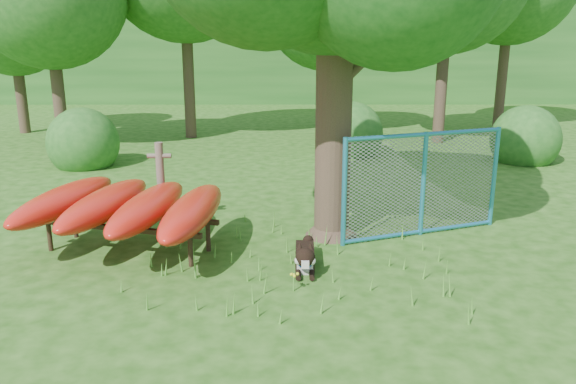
{
  "coord_description": "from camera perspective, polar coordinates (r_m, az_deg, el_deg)",
  "views": [
    {
      "loc": [
        0.17,
        -6.64,
        3.11
      ],
      "look_at": [
        0.2,
        1.2,
        1.0
      ],
      "focal_mm": 35.0,
      "sensor_mm": 36.0,
      "label": 1
    }
  ],
  "objects": [
    {
      "name": "ground",
      "position": [
        7.33,
        -1.55,
        -10.03
      ],
      "size": [
        80.0,
        80.0,
        0.0
      ],
      "primitive_type": "plane",
      "color": "#1C4A0E",
      "rests_on": "ground"
    },
    {
      "name": "wooden_post",
      "position": [
        9.76,
        -12.78,
        0.9
      ],
      "size": [
        0.4,
        0.14,
        1.48
      ],
      "rotation": [
        0.0,
        0.0,
        0.03
      ],
      "color": "brown",
      "rests_on": "ground"
    },
    {
      "name": "kayak_rack",
      "position": [
        8.78,
        -16.09,
        -1.37
      ],
      "size": [
        3.11,
        3.35,
        0.94
      ],
      "rotation": [
        0.0,
        0.0,
        -0.27
      ],
      "color": "black",
      "rests_on": "ground"
    },
    {
      "name": "husky_dog",
      "position": [
        7.92,
        1.75,
        -6.64
      ],
      "size": [
        0.3,
        1.16,
        0.51
      ],
      "rotation": [
        0.0,
        0.0,
        -0.03
      ],
      "color": "black",
      "rests_on": "ground"
    },
    {
      "name": "fence_section",
      "position": [
        9.38,
        13.57,
        0.78
      ],
      "size": [
        2.78,
        1.12,
        2.87
      ],
      "rotation": [
        0.0,
        0.0,
        0.37
      ],
      "color": "teal",
      "rests_on": "ground"
    },
    {
      "name": "wildflower_clump",
      "position": [
        7.25,
        0.59,
        -8.55
      ],
      "size": [
        0.12,
        0.12,
        0.26
      ],
      "rotation": [
        0.0,
        0.0,
        -0.36
      ],
      "color": "#549B32",
      "rests_on": "ground"
    },
    {
      "name": "bg_tree_c",
      "position": [
        19.71,
        3.83,
        17.94
      ],
      "size": [
        4.0,
        4.0,
        6.12
      ],
      "color": "#3A2A1F",
      "rests_on": "ground"
    },
    {
      "name": "bg_tree_f",
      "position": [
        21.68,
        -26.23,
        15.23
      ],
      "size": [
        3.6,
        3.6,
        5.55
      ],
      "color": "#3A2A1F",
      "rests_on": "ground"
    },
    {
      "name": "shrub_left",
      "position": [
        15.37,
        -19.89,
        2.49
      ],
      "size": [
        1.8,
        1.8,
        1.8
      ],
      "primitive_type": "sphere",
      "color": "#1F591C",
      "rests_on": "ground"
    },
    {
      "name": "shrub_right",
      "position": [
        16.25,
        22.74,
        2.85
      ],
      "size": [
        1.8,
        1.8,
        1.8
      ],
      "primitive_type": "sphere",
      "color": "#1F591C",
      "rests_on": "ground"
    },
    {
      "name": "shrub_mid",
      "position": [
        16.05,
        6.34,
        3.8
      ],
      "size": [
        1.8,
        1.8,
        1.8
      ],
      "primitive_type": "sphere",
      "color": "#1F591C",
      "rests_on": "ground"
    },
    {
      "name": "wooded_hillside",
      "position": [
        34.64,
        -0.52,
        14.89
      ],
      "size": [
        80.0,
        12.0,
        6.0
      ],
      "primitive_type": "cube",
      "color": "#1F591C",
      "rests_on": "ground"
    }
  ]
}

